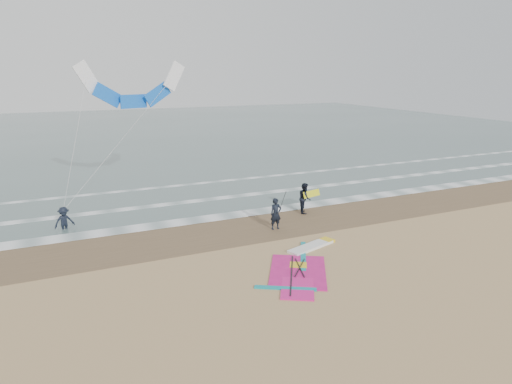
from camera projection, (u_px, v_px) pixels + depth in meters
name	position (u px, v px, depth m)	size (l,w,h in m)	color
ground	(319.00, 266.00, 19.81)	(120.00, 120.00, 0.00)	tan
sea_water	(131.00, 133.00, 62.07)	(120.00, 80.00, 0.02)	#47605E
wet_sand_band	(261.00, 225.00, 25.09)	(120.00, 5.00, 0.01)	brown
foam_waterline	(232.00, 204.00, 29.00)	(120.00, 9.15, 0.02)	white
windsurf_rig	(303.00, 264.00, 19.91)	(5.69, 5.39, 0.14)	white
person_standing	(276.00, 214.00, 24.21)	(0.62, 0.41, 1.71)	black
person_walking	(305.00, 198.00, 27.04)	(0.88, 0.69, 1.81)	black
person_wading	(64.00, 215.00, 24.15)	(1.03, 0.59, 1.60)	black
held_pole	(281.00, 206.00, 24.22)	(0.17, 0.86, 1.82)	black
carried_kiteboard	(312.00, 194.00, 27.05)	(1.30, 0.51, 0.39)	yellow
surf_kite	(133.00, 89.00, 27.23)	(7.91, 3.63, 7.79)	white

